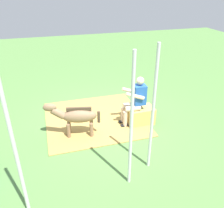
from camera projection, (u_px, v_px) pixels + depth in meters
The scene contains 9 objects.
ground_plane at pixel (104, 121), 6.59m from camera, with size 24.00×24.00×0.00m, color #568442.
hay_patch at pixel (95, 118), 6.70m from camera, with size 2.68×2.61×0.02m, color #AD8C47.
hay_bale at pixel (140, 115), 6.42m from camera, with size 0.72×0.47×0.46m, color tan.
person_seated at pixel (135, 99), 6.15m from camera, with size 0.67×0.43×1.34m.
pony_standing at pixel (76, 116), 5.74m from camera, with size 1.33×0.50×0.92m.
soda_bottle at pixel (152, 108), 6.98m from camera, with size 0.07×0.07×0.26m.
tent_pole_left at pixel (153, 112), 4.42m from camera, with size 0.06×0.06×2.59m, color silver.
tent_pole_right at pixel (15, 150), 3.42m from camera, with size 0.06×0.06×2.59m, color silver.
tent_pole_mid at pixel (131, 125), 4.02m from camera, with size 0.06×0.06×2.59m, color silver.
Camera 1 is at (1.36, 5.46, 3.47)m, focal length 38.08 mm.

